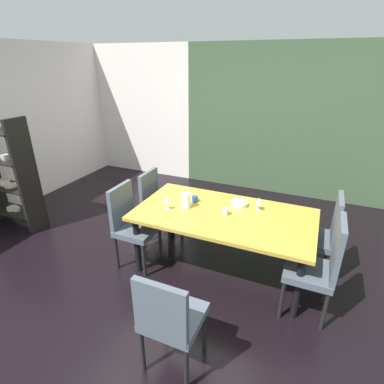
% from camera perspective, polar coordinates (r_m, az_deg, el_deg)
% --- Properties ---
extents(ground_plane, '(6.03, 5.70, 0.02)m').
position_cam_1_polar(ground_plane, '(3.89, -6.59, -13.03)').
color(ground_plane, black).
extents(back_panel_interior, '(2.22, 0.10, 2.60)m').
position_cam_1_polar(back_panel_interior, '(6.58, -9.67, 14.79)').
color(back_panel_interior, silver).
rests_on(back_panel_interior, ground_plane).
extents(garden_window_panel, '(3.81, 0.10, 2.60)m').
position_cam_1_polar(garden_window_panel, '(5.57, 18.18, 12.32)').
color(garden_window_panel, '#3B5236').
rests_on(garden_window_panel, ground_plane).
extents(dining_table, '(1.98, 1.07, 0.75)m').
position_cam_1_polar(dining_table, '(3.40, 6.01, -5.13)').
color(dining_table, gold).
rests_on(dining_table, ground_plane).
extents(chair_left_far, '(0.45, 0.44, 0.97)m').
position_cam_1_polar(chair_left_far, '(4.08, -6.61, -1.87)').
color(chair_left_far, '#49515C').
rests_on(chair_left_far, ground_plane).
extents(chair_head_near, '(0.44, 0.44, 0.95)m').
position_cam_1_polar(chair_head_near, '(2.45, -4.36, -22.70)').
color(chair_head_near, '#49515C').
rests_on(chair_head_near, ground_plane).
extents(chair_right_far, '(0.44, 0.44, 1.02)m').
position_cam_1_polar(chair_right_far, '(3.62, 23.48, -7.16)').
color(chair_right_far, '#49515C').
rests_on(chair_right_far, ground_plane).
extents(chair_left_near, '(0.45, 0.44, 1.01)m').
position_cam_1_polar(chair_left_near, '(3.62, -11.54, -5.59)').
color(chair_left_near, '#49515C').
rests_on(chair_left_near, ground_plane).
extents(chair_right_near, '(0.44, 0.44, 1.06)m').
position_cam_1_polar(chair_right_near, '(3.08, 23.22, -12.59)').
color(chair_right_near, '#49515C').
rests_on(chair_right_near, ground_plane).
extents(display_shelf, '(0.89, 0.33, 1.64)m').
position_cam_1_polar(display_shelf, '(5.06, -31.89, 3.13)').
color(display_shelf, black).
rests_on(display_shelf, ground_plane).
extents(wine_glass_corner, '(0.08, 0.08, 0.15)m').
position_cam_1_polar(wine_glass_corner, '(3.46, 12.66, -1.74)').
color(wine_glass_corner, silver).
rests_on(wine_glass_corner, dining_table).
extents(wine_glass_front, '(0.07, 0.07, 0.17)m').
position_cam_1_polar(wine_glass_front, '(3.39, -4.87, -1.47)').
color(wine_glass_front, silver).
rests_on(wine_glass_front, dining_table).
extents(serving_bowl_center, '(0.20, 0.20, 0.05)m').
position_cam_1_polar(serving_bowl_center, '(3.56, 8.98, -2.19)').
color(serving_bowl_center, beige).
rests_on(serving_bowl_center, dining_table).
extents(cup_left, '(0.08, 0.08, 0.07)m').
position_cam_1_polar(cup_left, '(3.60, 0.56, -1.30)').
color(cup_left, navy).
rests_on(cup_left, dining_table).
extents(cup_west, '(0.07, 0.07, 0.08)m').
position_cam_1_polar(cup_west, '(3.32, 6.37, -3.72)').
color(cup_west, silver).
rests_on(cup_west, dining_table).
extents(pitcher_rear, '(0.12, 0.11, 0.18)m').
position_cam_1_polar(pitcher_rear, '(3.44, -1.17, -1.60)').
color(pitcher_rear, white).
rests_on(pitcher_rear, dining_table).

